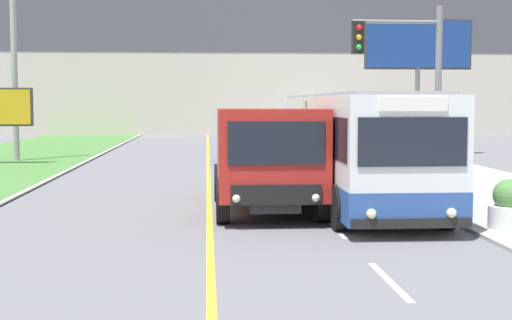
% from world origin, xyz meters
% --- Properties ---
extents(apartment_block_background, '(80.00, 8.04, 19.81)m').
position_xyz_m(apartment_block_background, '(0.00, 61.19, 9.91)').
color(apartment_block_background, beige).
rests_on(apartment_block_background, ground_plane).
extents(city_bus, '(2.62, 13.04, 2.98)m').
position_xyz_m(city_bus, '(3.96, 17.25, 1.52)').
color(city_bus, white).
rests_on(city_bus, ground_plane).
extents(dump_truck, '(2.56, 6.57, 2.60)m').
position_xyz_m(dump_truck, '(1.43, 14.31, 1.29)').
color(dump_truck, black).
rests_on(dump_truck, ground_plane).
extents(car_distant, '(1.80, 4.30, 1.45)m').
position_xyz_m(car_distant, '(1.44, 30.36, 0.69)').
color(car_distant, '#2D4784').
rests_on(car_distant, ground_plane).
extents(utility_pole_far, '(1.80, 0.28, 11.57)m').
position_xyz_m(utility_pole_far, '(-8.97, 31.20, 5.84)').
color(utility_pole_far, '#9E9E99').
rests_on(utility_pole_far, ground_plane).
extents(traffic_light_mast, '(2.28, 0.32, 5.15)m').
position_xyz_m(traffic_light_mast, '(5.06, 14.77, 3.31)').
color(traffic_light_mast, slate).
rests_on(traffic_light_mast, ground_plane).
extents(billboard_large, '(5.57, 0.24, 7.00)m').
position_xyz_m(billboard_large, '(10.82, 33.45, 5.46)').
color(billboard_large, '#59595B').
rests_on(billboard_large, ground_plane).
extents(planter_round_near, '(0.84, 0.84, 1.06)m').
position_xyz_m(planter_round_near, '(6.32, 11.70, 0.55)').
color(planter_round_near, silver).
rests_on(planter_round_near, sidewalk_right).
extents(planter_round_second, '(0.89, 0.89, 1.10)m').
position_xyz_m(planter_round_second, '(6.39, 16.13, 0.56)').
color(planter_round_second, silver).
rests_on(planter_round_second, sidewalk_right).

